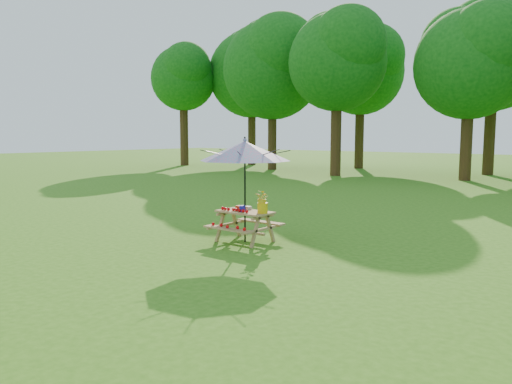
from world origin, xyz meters
The scene contains 6 objects.
ground centered at (0.00, 0.00, 0.00)m, with size 120.00×120.00×0.00m, color #346F15.
picnic_table centered at (-3.67, 4.45, 0.33)m, with size 1.20×1.32×0.67m.
patio_umbrella centered at (-3.67, 4.45, 1.95)m, with size 2.35×2.35×2.25m.
produce_bins centered at (-3.74, 4.46, 0.72)m, with size 0.31×0.44×0.13m.
tomatoes_row centered at (-3.82, 4.27, 0.71)m, with size 0.77×0.13×0.07m, color red, non-canonical shape.
flower_bucket centered at (-3.19, 4.45, 0.93)m, with size 0.31×0.28×0.48m.
Camera 1 is at (3.03, -3.68, 2.29)m, focal length 35.00 mm.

